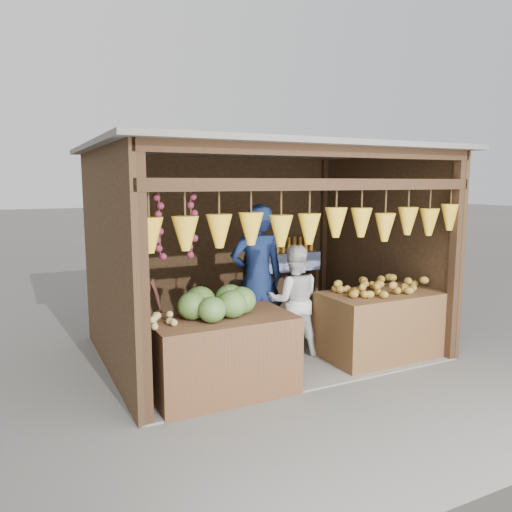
{
  "coord_description": "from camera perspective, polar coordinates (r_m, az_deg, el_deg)",
  "views": [
    {
      "loc": [
        -2.96,
        -5.79,
        2.22
      ],
      "look_at": [
        -0.14,
        -0.1,
        1.28
      ],
      "focal_mm": 35.0,
      "sensor_mm": 36.0,
      "label": 1
    }
  ],
  "objects": [
    {
      "name": "counter_right",
      "position": [
        6.63,
        14.22,
        -7.59
      ],
      "size": [
        1.56,
        0.85,
        0.84
      ],
      "primitive_type": "cube",
      "color": "#52361B",
      "rests_on": "ground"
    },
    {
      "name": "stall_structure",
      "position": [
        6.47,
        0.63,
        3.5
      ],
      "size": [
        4.3,
        3.3,
        2.66
      ],
      "color": "slate",
      "rests_on": "ground"
    },
    {
      "name": "counter_left",
      "position": [
        5.39,
        -3.92,
        -11.19
      ],
      "size": [
        1.5,
        0.85,
        0.83
      ],
      "primitive_type": "cube",
      "color": "#472A17",
      "rests_on": "ground"
    },
    {
      "name": "melon_pile",
      "position": [
        5.22,
        -4.45,
        -5.24
      ],
      "size": [
        1.0,
        0.5,
        0.32
      ],
      "primitive_type": null,
      "color": "#194612",
      "rests_on": "counter_left"
    },
    {
      "name": "man_standing",
      "position": [
        6.5,
        0.13,
        -2.64
      ],
      "size": [
        0.78,
        0.58,
        1.95
      ],
      "primitive_type": "imported",
      "rotation": [
        0.0,
        0.0,
        2.97
      ],
      "color": "#14234E",
      "rests_on": "ground"
    },
    {
      "name": "stool",
      "position": [
        6.29,
        -13.1,
        -11.19
      ],
      "size": [
        0.29,
        0.29,
        0.27
      ],
      "primitive_type": "cube",
      "color": "black",
      "rests_on": "ground"
    },
    {
      "name": "ground",
      "position": [
        6.87,
        0.7,
        -10.44
      ],
      "size": [
        80.0,
        80.0,
        0.0
      ],
      "primitive_type": "plane",
      "color": "#514F49",
      "rests_on": "ground"
    },
    {
      "name": "back_shelf",
      "position": [
        8.24,
        3.15,
        -1.0
      ],
      "size": [
        1.25,
        0.32,
        1.32
      ],
      "color": "#382314",
      "rests_on": "ground"
    },
    {
      "name": "woman_standing",
      "position": [
        6.44,
        4.32,
        -5.11
      ],
      "size": [
        0.85,
        0.77,
        1.44
      ],
      "primitive_type": "imported",
      "rotation": [
        0.0,
        0.0,
        2.75
      ],
      "color": "silver",
      "rests_on": "ground"
    },
    {
      "name": "vendor_seated",
      "position": [
        6.09,
        -13.33,
        -4.88
      ],
      "size": [
        0.65,
        0.52,
        1.15
      ],
      "primitive_type": "imported",
      "rotation": [
        0.0,
        0.0,
        2.83
      ],
      "color": "#592C23",
      "rests_on": "stool"
    },
    {
      "name": "mango_pile",
      "position": [
        6.5,
        14.43,
        -3.09
      ],
      "size": [
        1.4,
        0.64,
        0.22
      ],
      "primitive_type": null,
      "color": "#B14417",
      "rests_on": "counter_right"
    },
    {
      "name": "tanfruit_pile",
      "position": [
        5.02,
        -10.97,
        -7.03
      ],
      "size": [
        0.34,
        0.4,
        0.13
      ],
      "primitive_type": null,
      "color": "#A58E4C",
      "rests_on": "counter_left"
    }
  ]
}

